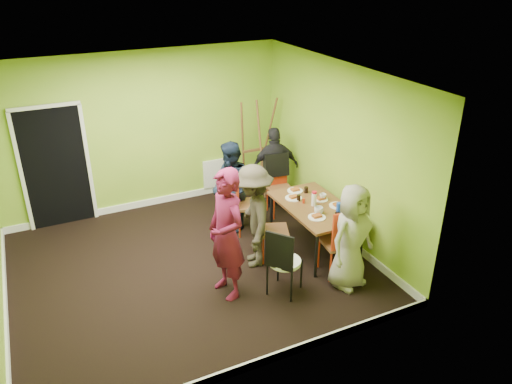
# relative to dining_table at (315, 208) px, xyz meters

# --- Properties ---
(ground) EXTENTS (5.00, 5.00, 0.00)m
(ground) POSITION_rel_dining_table_xyz_m (-1.92, 0.34, -0.70)
(ground) COLOR black
(ground) RESTS_ON ground
(room_walls) EXTENTS (5.04, 4.54, 2.82)m
(room_walls) POSITION_rel_dining_table_xyz_m (-1.95, 0.38, 0.29)
(room_walls) COLOR #7CAD2C
(room_walls) RESTS_ON ground
(dining_table) EXTENTS (0.90, 1.50, 0.75)m
(dining_table) POSITION_rel_dining_table_xyz_m (0.00, 0.00, 0.00)
(dining_table) COLOR black
(dining_table) RESTS_ON ground
(chair_left_far) EXTENTS (0.56, 0.56, 1.07)m
(chair_left_far) POSITION_rel_dining_table_xyz_m (-0.76, 0.93, -0.09)
(chair_left_far) COLOR red
(chair_left_far) RESTS_ON ground
(chair_left_near) EXTENTS (0.54, 0.54, 1.01)m
(chair_left_near) POSITION_rel_dining_table_xyz_m (-0.77, 0.06, -0.13)
(chair_left_near) COLOR red
(chair_left_near) RESTS_ON ground
(chair_back_end) EXTENTS (0.49, 0.56, 1.06)m
(chair_back_end) POSITION_rel_dining_table_xyz_m (0.10, 1.42, 0.05)
(chair_back_end) COLOR red
(chair_back_end) RESTS_ON ground
(chair_front_end) EXTENTS (0.50, 0.50, 1.09)m
(chair_front_end) POSITION_rel_dining_table_xyz_m (-0.07, -0.80, -0.09)
(chair_front_end) COLOR red
(chair_front_end) RESTS_ON ground
(chair_bentwood) EXTENTS (0.55, 0.54, 1.00)m
(chair_bentwood) POSITION_rel_dining_table_xyz_m (-1.01, -0.83, -0.14)
(chair_bentwood) COLOR black
(chair_bentwood) RESTS_ON ground
(easel) EXTENTS (0.75, 0.70, 1.87)m
(easel) POSITION_rel_dining_table_xyz_m (0.08, 2.20, 0.23)
(easel) COLOR brown
(easel) RESTS_ON ground
(plate_near_left) EXTENTS (0.27, 0.27, 0.01)m
(plate_near_left) POSITION_rel_dining_table_xyz_m (-0.18, 0.35, 0.06)
(plate_near_left) COLOR white
(plate_near_left) RESTS_ON dining_table
(plate_near_right) EXTENTS (0.26, 0.26, 0.01)m
(plate_near_right) POSITION_rel_dining_table_xyz_m (-0.19, -0.35, 0.06)
(plate_near_right) COLOR white
(plate_near_right) RESTS_ON dining_table
(plate_far_back) EXTENTS (0.25, 0.25, 0.01)m
(plate_far_back) POSITION_rel_dining_table_xyz_m (-0.03, 0.57, 0.06)
(plate_far_back) COLOR white
(plate_far_back) RESTS_ON dining_table
(plate_far_front) EXTENTS (0.21, 0.21, 0.01)m
(plate_far_front) POSITION_rel_dining_table_xyz_m (0.05, -0.59, 0.06)
(plate_far_front) COLOR white
(plate_far_front) RESTS_ON dining_table
(plate_wall_back) EXTENTS (0.22, 0.22, 0.01)m
(plate_wall_back) POSITION_rel_dining_table_xyz_m (0.18, 0.12, 0.06)
(plate_wall_back) COLOR white
(plate_wall_back) RESTS_ON dining_table
(plate_wall_front) EXTENTS (0.26, 0.26, 0.01)m
(plate_wall_front) POSITION_rel_dining_table_xyz_m (0.29, -0.17, 0.06)
(plate_wall_front) COLOR white
(plate_wall_front) RESTS_ON dining_table
(thermos) EXTENTS (0.08, 0.08, 0.20)m
(thermos) POSITION_rel_dining_table_xyz_m (-0.02, 0.01, 0.16)
(thermos) COLOR white
(thermos) RESTS_ON dining_table
(blue_bottle) EXTENTS (0.08, 0.08, 0.18)m
(blue_bottle) POSITION_rel_dining_table_xyz_m (0.15, -0.39, 0.15)
(blue_bottle) COLOR #1845B8
(blue_bottle) RESTS_ON dining_table
(orange_bottle) EXTENTS (0.04, 0.04, 0.07)m
(orange_bottle) POSITION_rel_dining_table_xyz_m (-0.12, 0.14, 0.09)
(orange_bottle) COLOR red
(orange_bottle) RESTS_ON dining_table
(glass_mid) EXTENTS (0.06, 0.06, 0.10)m
(glass_mid) POSITION_rel_dining_table_xyz_m (-0.15, 0.25, 0.10)
(glass_mid) COLOR black
(glass_mid) RESTS_ON dining_table
(glass_back) EXTENTS (0.06, 0.06, 0.10)m
(glass_back) POSITION_rel_dining_table_xyz_m (0.10, 0.44, 0.10)
(glass_back) COLOR black
(glass_back) RESTS_ON dining_table
(glass_front) EXTENTS (0.07, 0.07, 0.10)m
(glass_front) POSITION_rel_dining_table_xyz_m (0.05, -0.50, 0.10)
(glass_front) COLOR black
(glass_front) RESTS_ON dining_table
(cup_a) EXTENTS (0.13, 0.13, 0.11)m
(cup_a) POSITION_rel_dining_table_xyz_m (-0.10, -0.25, 0.11)
(cup_a) COLOR white
(cup_a) RESTS_ON dining_table
(cup_b) EXTENTS (0.10, 0.10, 0.10)m
(cup_b) POSITION_rel_dining_table_xyz_m (0.21, 0.12, 0.10)
(cup_b) COLOR white
(cup_b) RESTS_ON dining_table
(person_standing) EXTENTS (0.55, 0.73, 1.82)m
(person_standing) POSITION_rel_dining_table_xyz_m (-1.65, -0.48, 0.21)
(person_standing) COLOR maroon
(person_standing) RESTS_ON ground
(person_left_far) EXTENTS (0.64, 0.79, 1.51)m
(person_left_far) POSITION_rel_dining_table_xyz_m (-0.90, 1.13, 0.06)
(person_left_far) COLOR black
(person_left_far) RESTS_ON ground
(person_left_near) EXTENTS (0.87, 1.14, 1.57)m
(person_left_near) POSITION_rel_dining_table_xyz_m (-1.03, 0.03, 0.09)
(person_left_near) COLOR #312C21
(person_left_near) RESTS_ON ground
(person_back_end) EXTENTS (0.92, 0.51, 1.49)m
(person_back_end) POSITION_rel_dining_table_xyz_m (0.14, 1.59, 0.05)
(person_back_end) COLOR black
(person_back_end) RESTS_ON ground
(person_front_end) EXTENTS (0.84, 0.66, 1.51)m
(person_front_end) POSITION_rel_dining_table_xyz_m (-0.07, -1.02, 0.06)
(person_front_end) COLOR gray
(person_front_end) RESTS_ON ground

